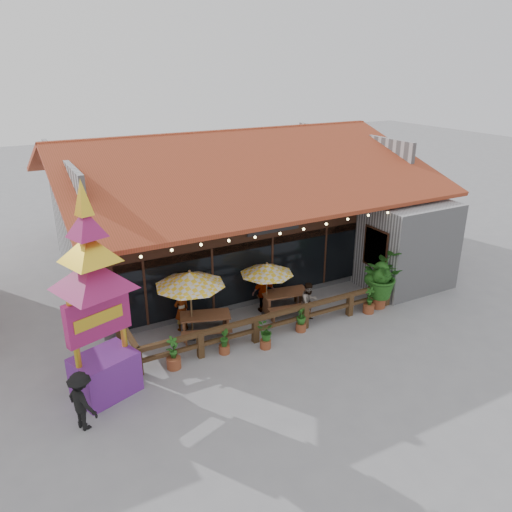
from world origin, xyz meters
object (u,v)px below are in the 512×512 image
tropical_plant (380,276)px  picnic_table_right (285,298)px  picnic_table_left (205,321)px  umbrella_right (267,269)px  thai_sign_tower (93,280)px  pedestrian (82,401)px  umbrella_left (190,279)px

tropical_plant → picnic_table_right: bearing=158.3°
picnic_table_left → picnic_table_right: (3.34, 0.21, 0.01)m
umbrella_right → tropical_plant: (4.10, -1.50, -0.56)m
umbrella_right → picnic_table_left: size_ratio=1.02×
tropical_plant → picnic_table_left: bearing=170.4°
thai_sign_tower → picnic_table_right: bearing=14.5°
picnic_table_right → umbrella_right: bearing=167.9°
pedestrian → umbrella_left: bearing=-79.4°
picnic_table_right → picnic_table_left: bearing=-176.5°
picnic_table_right → pedestrian: bearing=-159.2°
thai_sign_tower → tropical_plant: 10.73m
umbrella_left → picnic_table_right: size_ratio=1.38×
picnic_table_left → thai_sign_tower: thai_sign_tower is taller
umbrella_left → umbrella_right: bearing=5.1°
thai_sign_tower → pedestrian: thai_sign_tower is taller
picnic_table_left → thai_sign_tower: (-3.76, -1.63, 2.99)m
umbrella_right → picnic_table_left: umbrella_right is taller
pedestrian → picnic_table_right: bearing=-93.6°
umbrella_left → picnic_table_right: umbrella_left is taller
umbrella_left → picnic_table_left: bearing=-10.8°
tropical_plant → umbrella_left: bearing=170.3°
umbrella_left → umbrella_right: 3.11m
umbrella_left → umbrella_right: umbrella_left is taller
umbrella_left → pedestrian: umbrella_left is taller
picnic_table_right → thai_sign_tower: (-7.10, -1.83, 2.97)m
umbrella_right → tropical_plant: 4.40m
picnic_table_left → picnic_table_right: 3.35m
picnic_table_left → tropical_plant: size_ratio=0.93×
thai_sign_tower → tropical_plant: thai_sign_tower is taller
umbrella_right → thai_sign_tower: thai_sign_tower is taller
picnic_table_left → pedestrian: size_ratio=1.27×
thai_sign_tower → tropical_plant: bearing=2.7°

